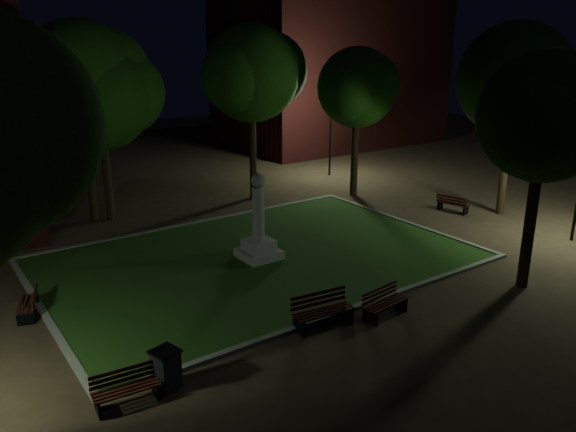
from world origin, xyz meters
name	(u,v)px	position (x,y,z in m)	size (l,w,h in m)	color
ground	(290,277)	(0.00, 0.00, 0.00)	(80.00, 80.00, 0.00)	#423222
lawn	(259,258)	(0.00, 2.00, 0.04)	(15.00, 10.00, 0.08)	#264A17
lawn_kerb	(259,258)	(0.00, 2.00, 0.06)	(15.40, 10.40, 0.12)	slate
monument	(259,235)	(0.00, 2.00, 0.96)	(1.40, 1.40, 3.20)	gray
building_far	(331,64)	(18.00, 20.00, 6.00)	(16.00, 10.00, 12.00)	#461413
tree_north_wl	(82,76)	(-3.40, 10.39, 6.32)	(5.84, 4.77, 8.71)	black
tree_north_er	(253,74)	(4.41, 9.32, 6.23)	(5.77, 4.71, 8.59)	black
tree_ne	(359,87)	(8.93, 6.74, 5.53)	(4.87, 3.97, 7.53)	black
tree_east	(517,80)	(12.47, 0.38, 6.13)	(6.17, 5.04, 8.66)	black
tree_se	(547,117)	(6.01, -5.00, 5.58)	(4.93, 4.02, 7.60)	black
tree_far_north	(102,97)	(-2.79, 10.03, 5.45)	(5.58, 4.55, 7.74)	black
lamppost_ne	(331,124)	(10.69, 11.00, 3.07)	(1.18, 0.28, 4.37)	black
bench_near_left	(322,311)	(-1.24, -3.33, 0.47)	(1.87, 0.84, 0.99)	black
bench_near_right	(384,303)	(0.67, -3.87, 0.40)	(1.60, 0.70, 0.85)	black
bench_west_near	(126,389)	(-7.06, -3.61, 0.38)	(1.52, 0.65, 0.81)	black
bench_left_side	(29,304)	(-7.92, 2.17, 0.36)	(0.89, 1.48, 0.77)	black
bench_right_side	(452,204)	(10.67, 1.79, 0.38)	(0.84, 1.57, 0.82)	black
trash_bin	(166,369)	(-6.07, -3.57, 0.51)	(0.71, 0.71, 1.00)	black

